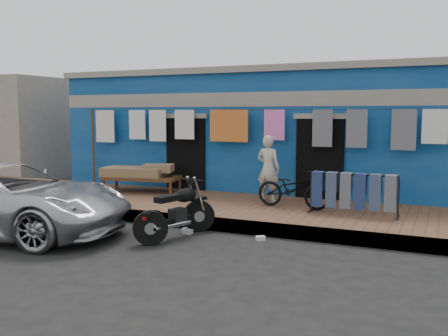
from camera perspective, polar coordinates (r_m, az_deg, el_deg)
ground at (r=8.21m, az=-5.83°, el=-9.41°), size 80.00×80.00×0.00m
sidewalk at (r=10.81m, az=2.19°, el=-4.88°), size 28.00×3.00×0.25m
curb at (r=9.51m, az=-1.12°, el=-6.42°), size 28.00×0.10×0.25m
building at (r=14.39m, az=8.21°, el=4.10°), size 12.20×5.20×3.36m
neighbor_left at (r=20.39m, az=-23.08°, el=4.32°), size 6.00×5.00×3.40m
clothesline at (r=11.94m, az=2.45°, el=4.38°), size 10.06×0.06×2.10m
car at (r=9.98m, az=-24.12°, el=-3.10°), size 5.18×3.10×1.37m
seated_person at (r=11.17m, az=5.07°, el=-0.03°), size 0.58×0.42×1.49m
bicycle at (r=10.46m, az=7.91°, el=-1.83°), size 1.59×0.67×1.00m
motorcycle at (r=8.92m, az=-5.53°, el=-4.78°), size 1.27×1.82×1.02m
charpoy at (r=12.69m, az=-9.35°, el=-1.20°), size 2.32×1.67×0.66m
jeans_rack at (r=10.00m, az=14.56°, el=-2.81°), size 1.76×0.37×0.84m
litter_a at (r=9.29m, az=-4.19°, el=-7.29°), size 0.17×0.13×0.08m
litter_b at (r=8.82m, az=4.19°, el=-8.03°), size 0.20×0.19×0.08m
litter_c at (r=9.41m, az=-4.34°, el=-7.12°), size 0.19×0.22×0.08m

